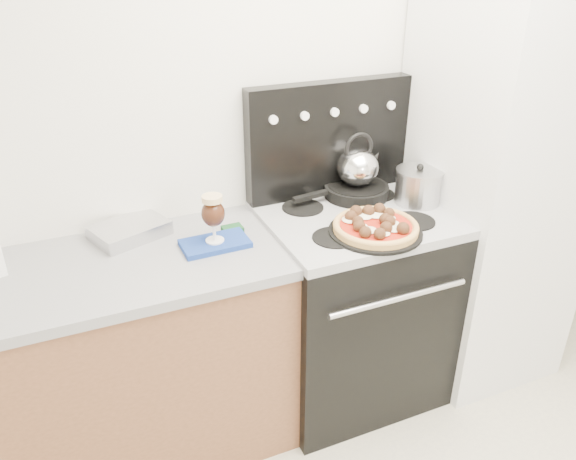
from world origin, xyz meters
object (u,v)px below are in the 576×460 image
pizza_pan (375,232)px  stove_body (351,309)px  oven_mitt (215,243)px  beer_glass (213,218)px  skillet (356,191)px  base_cabinet (102,372)px  tea_kettle (358,164)px  fridge (493,185)px  stock_pot (418,187)px  pizza (376,225)px

pizza_pan → stove_body: bearing=85.1°
oven_mitt → pizza_pan: pizza_pan is taller
beer_glass → skillet: beer_glass is taller
base_cabinet → pizza_pan: (1.09, -0.20, 0.50)m
stove_body → tea_kettle: size_ratio=4.31×
tea_kettle → fridge: bearing=-18.3°
base_cabinet → beer_glass: size_ratio=7.51×
base_cabinet → stock_pot: bearing=-0.8°
tea_kettle → stock_pot: size_ratio=1.04×
stove_body → beer_glass: bearing=179.1°
fridge → pizza_pan: (-0.71, -0.15, -0.02)m
base_cabinet → tea_kettle: 1.37m
oven_mitt → skillet: size_ratio=0.89×
base_cabinet → fridge: size_ratio=0.76×
beer_glass → stock_pot: (0.92, -0.00, -0.03)m
base_cabinet → stove_body: bearing=-1.3°
pizza_pan → base_cabinet: bearing=169.7°
fridge → oven_mitt: (-1.32, 0.03, -0.04)m
fridge → oven_mitt: 1.32m
stock_pot → pizza: bearing=-150.6°
base_cabinet → tea_kettle: bearing=6.9°
fridge → tea_kettle: (-0.61, 0.20, 0.12)m
tea_kettle → stock_pot: 0.28m
pizza_pan → tea_kettle: 0.39m
skillet → stock_pot: stock_pot is taller
stove_body → pizza: pizza is taller
fridge → stock_pot: size_ratio=9.71×
stock_pot → beer_glass: bearing=179.8°
fridge → skillet: (-0.61, 0.20, -0.00)m
stove_body → tea_kettle: 0.66m
pizza → skillet: pizza is taller
beer_glass → pizza_pan: 0.63m
beer_glass → stove_body: bearing=-0.9°
pizza_pan → skillet: (0.11, 0.34, 0.02)m
base_cabinet → oven_mitt: (0.49, -0.02, 0.48)m
base_cabinet → oven_mitt: bearing=-1.8°
pizza_pan → skillet: size_ratio=1.28×
stove_body → fridge: fridge is taller
pizza → base_cabinet: bearing=169.7°
tea_kettle → beer_glass: bearing=-167.6°
fridge → pizza_pan: 0.73m
fridge → skillet: bearing=162.1°
skillet → pizza_pan: bearing=-107.6°
oven_mitt → beer_glass: (0.00, 0.00, 0.11)m
stove_body → skillet: (0.09, 0.17, 0.51)m
stove_body → skillet: skillet is taller
base_cabinet → oven_mitt: size_ratio=5.66×
beer_glass → stock_pot: beer_glass is taller
oven_mitt → pizza_pan: 0.63m
beer_glass → pizza_pan: bearing=-17.0°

